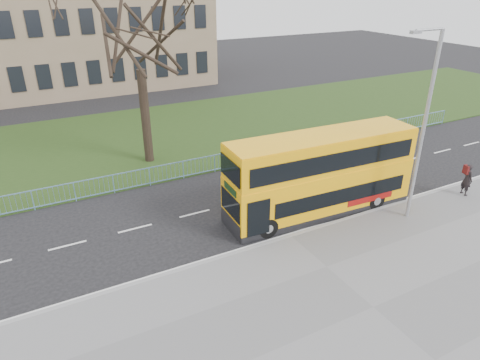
{
  "coord_description": "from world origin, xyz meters",
  "views": [
    {
      "loc": [
        -9.6,
        -14.87,
        10.67
      ],
      "look_at": [
        -1.24,
        1.0,
        2.09
      ],
      "focal_mm": 32.0,
      "sensor_mm": 36.0,
      "label": 1
    }
  ],
  "objects": [
    {
      "name": "pedestrian",
      "position": [
        10.45,
        -2.48,
        0.99
      ],
      "size": [
        0.52,
        0.7,
        1.73
      ],
      "primitive_type": "imported",
      "rotation": [
        0.0,
        0.0,
        1.39
      ],
      "color": "black",
      "rests_on": "pavement"
    },
    {
      "name": "guard_railing",
      "position": [
        0.0,
        6.6,
        0.55
      ],
      "size": [
        40.0,
        0.12,
        1.1
      ],
      "primitive_type": null,
      "color": "#72A4CC",
      "rests_on": "ground"
    },
    {
      "name": "grass_verge",
      "position": [
        0.0,
        14.3,
        0.04
      ],
      "size": [
        80.0,
        15.4,
        0.08
      ],
      "primitive_type": "cube",
      "color": "#233A15",
      "rests_on": "ground"
    },
    {
      "name": "street_lamp",
      "position": [
        5.89,
        -2.71,
        4.89
      ],
      "size": [
        1.84,
        0.2,
        8.71
      ],
      "rotation": [
        0.0,
        0.0,
        -0.0
      ],
      "color": "#9B9DA3",
      "rests_on": "pavement"
    },
    {
      "name": "pavement",
      "position": [
        0.0,
        -6.75,
        0.06
      ],
      "size": [
        80.0,
        10.5,
        0.12
      ],
      "primitive_type": "cube",
      "color": "slate",
      "rests_on": "ground"
    },
    {
      "name": "kerb",
      "position": [
        0.0,
        -1.55,
        0.07
      ],
      "size": [
        80.0,
        0.2,
        0.14
      ],
      "primitive_type": "cube",
      "color": "gray",
      "rests_on": "ground"
    },
    {
      "name": "yellow_bus",
      "position": [
        2.57,
        -0.16,
        2.14
      ],
      "size": [
        9.62,
        2.74,
        3.99
      ],
      "rotation": [
        0.0,
        0.0,
        -0.05
      ],
      "color": "#FFAE0A",
      "rests_on": "ground"
    },
    {
      "name": "civic_building",
      "position": [
        -5.0,
        35.0,
        7.0
      ],
      "size": [
        30.0,
        15.0,
        14.0
      ],
      "primitive_type": "cube",
      "color": "#7C684F",
      "rests_on": "ground"
    },
    {
      "name": "ground",
      "position": [
        0.0,
        0.0,
        0.0
      ],
      "size": [
        120.0,
        120.0,
        0.0
      ],
      "primitive_type": "plane",
      "color": "black",
      "rests_on": "ground"
    },
    {
      "name": "bare_tree",
      "position": [
        -3.0,
        10.0,
        6.88
      ],
      "size": [
        9.52,
        9.52,
        13.6
      ],
      "primitive_type": null,
      "color": "black",
      "rests_on": "grass_verge"
    }
  ]
}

